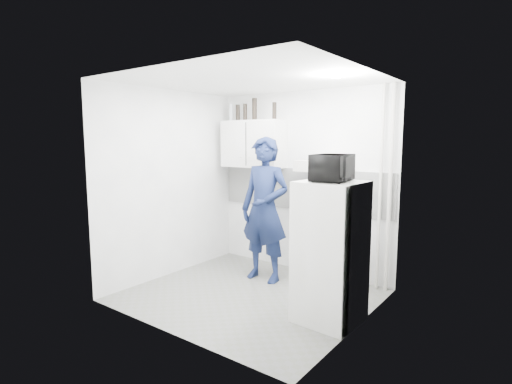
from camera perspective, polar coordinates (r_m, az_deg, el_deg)
The scene contains 22 objects.
floor at distance 5.11m, azimuth -0.97°, elevation -14.50°, with size 2.80×2.80×0.00m, color slate.
ceiling at distance 4.79m, azimuth -1.04°, elevation 15.73°, with size 2.80×2.80×0.00m, color white.
wall_back at distance 5.81m, azimuth 6.56°, elevation 1.38°, with size 2.80×2.80×0.00m, color white.
wall_left at distance 5.74m, azimuth -12.13°, elevation 1.18°, with size 2.60×2.60×0.00m, color white.
wall_right at distance 4.08m, azimuth 14.74°, elevation -1.41°, with size 2.60×2.60×0.00m, color white.
person at distance 5.40m, azimuth 1.25°, elevation -2.51°, with size 0.71×0.47×1.95m, color #111A3B.
stove at distance 5.47m, azimuth 11.11°, elevation -9.02°, with size 0.47×0.47×0.74m, color beige.
fridge at distance 4.29m, azimuth 10.55°, elevation -8.45°, with size 0.62×0.62×1.49m, color white.
stove_top at distance 5.38m, azimuth 11.21°, elevation -5.07°, with size 0.45×0.45×0.03m, color black.
saucepan at distance 5.33m, azimuth 12.00°, elevation -4.49°, with size 0.19×0.19×0.10m, color silver.
microwave at distance 4.13m, azimuth 10.85°, elevation 3.41°, with size 0.34×0.50×0.28m, color black.
bottle_a at distance 6.33m, azimuth -3.60°, elevation 11.27°, with size 0.06×0.06×0.26m, color #B2B7BC.
bottle_b at distance 6.24m, azimuth -2.62°, elevation 11.24°, with size 0.06×0.06×0.25m, color black.
bottle_c at distance 6.16m, azimuth -1.57°, elevation 11.32°, with size 0.06×0.06×0.25m, color black.
bottle_d at distance 6.05m, azimuth -0.22°, elevation 11.74°, with size 0.07×0.07×0.32m, color black.
bottle_e at distance 5.84m, azimuth 2.64°, elevation 11.49°, with size 0.06×0.06×0.24m, color black.
upper_cabinet at distance 6.05m, azimuth -0.40°, elevation 6.89°, with size 1.00×0.35×0.70m, color white.
range_hood at distance 5.35m, azimuth 9.43°, elevation 3.71°, with size 0.60×0.50×0.14m, color beige.
backsplash at distance 5.81m, azimuth 6.47°, elevation 0.39°, with size 2.74×0.03×0.60m, color white.
pipe_a at distance 5.21m, azimuth 18.57°, elevation 0.33°, with size 0.05×0.05×2.60m, color beige.
pipe_b at distance 5.25m, azimuth 17.32°, elevation 0.43°, with size 0.04×0.04×2.60m, color beige.
ceiling_spot_fixture at distance 4.43m, azimuth 11.34°, elevation 15.86°, with size 0.10×0.10×0.02m, color white.
Camera 1 is at (2.90, -3.75, 1.92)m, focal length 28.00 mm.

